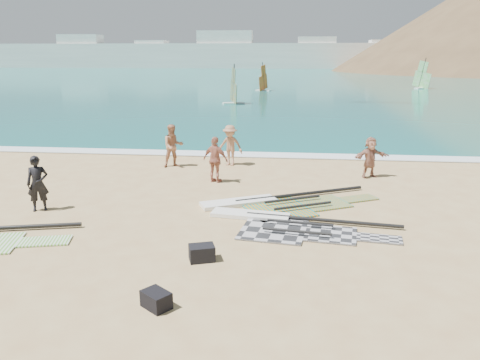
# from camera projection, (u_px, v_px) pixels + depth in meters

# --- Properties ---
(ground) EXTENTS (300.00, 300.00, 0.00)m
(ground) POSITION_uv_depth(u_px,v_px,m) (185.00, 264.00, 11.06)
(ground) COLOR tan
(ground) RESTS_ON ground
(sea) EXTENTS (300.00, 240.00, 0.06)m
(sea) POSITION_uv_depth(u_px,v_px,m) (284.00, 70.00, 137.71)
(sea) COLOR #0D5C5E
(sea) RESTS_ON ground
(surf_line) EXTENTS (300.00, 1.20, 0.04)m
(surf_line) POSITION_uv_depth(u_px,v_px,m) (241.00, 155.00, 22.86)
(surf_line) COLOR white
(surf_line) RESTS_ON ground
(far_town) EXTENTS (160.00, 8.00, 12.00)m
(far_town) POSITION_uv_depth(u_px,v_px,m) (238.00, 54.00, 155.45)
(far_town) COLOR white
(far_town) RESTS_ON ground
(rig_grey) EXTENTS (5.62, 2.59, 0.20)m
(rig_grey) POSITION_uv_depth(u_px,v_px,m) (284.00, 224.00, 13.49)
(rig_grey) COLOR #27272A
(rig_grey) RESTS_ON ground
(rig_orange) EXTENTS (5.98, 3.98, 0.20)m
(rig_orange) POSITION_uv_depth(u_px,v_px,m) (278.00, 203.00, 15.37)
(rig_orange) COLOR orange
(rig_orange) RESTS_ON ground
(gear_bag_near) EXTENTS (0.71, 0.61, 0.38)m
(gear_bag_near) POSITION_uv_depth(u_px,v_px,m) (202.00, 253.00, 11.19)
(gear_bag_near) COLOR black
(gear_bag_near) RESTS_ON ground
(gear_bag_far) EXTENTS (0.68, 0.65, 0.34)m
(gear_bag_far) POSITION_uv_depth(u_px,v_px,m) (156.00, 300.00, 9.11)
(gear_bag_far) COLOR black
(gear_bag_far) RESTS_ON ground
(person_wetsuit) EXTENTS (0.76, 0.64, 1.76)m
(person_wetsuit) POSITION_uv_depth(u_px,v_px,m) (38.00, 184.00, 14.58)
(person_wetsuit) COLOR black
(person_wetsuit) RESTS_ON ground
(beachgoer_left) EXTENTS (1.12, 1.02, 1.86)m
(beachgoer_left) POSITION_uv_depth(u_px,v_px,m) (173.00, 146.00, 20.29)
(beachgoer_left) COLOR #B87956
(beachgoer_left) RESTS_ON ground
(beachgoer_mid) EXTENTS (1.28, 0.91, 1.79)m
(beachgoer_mid) POSITION_uv_depth(u_px,v_px,m) (230.00, 145.00, 20.58)
(beachgoer_mid) COLOR #A57252
(beachgoer_mid) RESTS_ON ground
(beachgoer_back) EXTENTS (1.12, 0.77, 1.77)m
(beachgoer_back) POSITION_uv_depth(u_px,v_px,m) (215.00, 160.00, 17.84)
(beachgoer_back) COLOR #B46C56
(beachgoer_back) RESTS_ON ground
(beachgoer_right) EXTENTS (1.58, 1.03, 1.63)m
(beachgoer_right) POSITION_uv_depth(u_px,v_px,m) (370.00, 157.00, 18.60)
(beachgoer_right) COLOR #AB735D
(beachgoer_right) RESTS_ON ground
(windsurfer_left) EXTENTS (2.20, 2.44, 3.88)m
(windsurfer_left) POSITION_uv_depth(u_px,v_px,m) (234.00, 92.00, 45.64)
(windsurfer_left) COLOR white
(windsurfer_left) RESTS_ON ground
(windsurfer_centre) EXTENTS (2.12, 2.33, 3.76)m
(windsurfer_centre) POSITION_uv_depth(u_px,v_px,m) (263.00, 82.00, 61.69)
(windsurfer_centre) COLOR white
(windsurfer_centre) RESTS_ON ground
(windsurfer_right) EXTENTS (2.18, 2.14, 4.27)m
(windsurfer_right) POSITION_uv_depth(u_px,v_px,m) (422.00, 80.00, 65.43)
(windsurfer_right) COLOR white
(windsurfer_right) RESTS_ON ground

